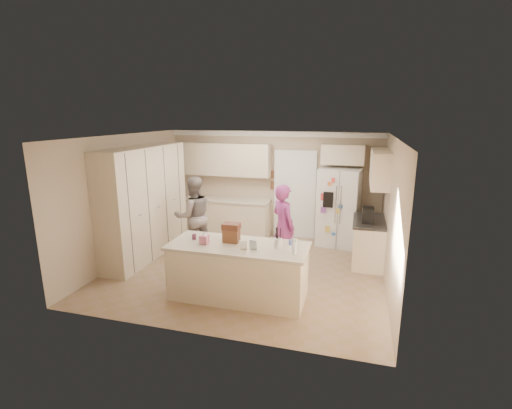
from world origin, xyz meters
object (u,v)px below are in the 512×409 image
(refrigerator, at_px, (339,207))
(dollhouse_body, at_px, (231,236))
(tissue_box, at_px, (204,240))
(island_base, at_px, (238,272))
(teen_girl, at_px, (283,227))
(coffee_maker, at_px, (368,215))
(utensil_crock, at_px, (278,243))
(teen_boy, at_px, (194,216))

(refrigerator, height_order, dollhouse_body, refrigerator)
(tissue_box, xyz_separation_m, dollhouse_body, (0.40, 0.20, 0.04))
(island_base, relative_size, teen_girl, 1.30)
(coffee_maker, relative_size, dollhouse_body, 1.15)
(utensil_crock, bearing_deg, tissue_box, -172.87)
(refrigerator, relative_size, dollhouse_body, 6.92)
(tissue_box, bearing_deg, island_base, 10.30)
(dollhouse_body, relative_size, teen_boy, 0.15)
(utensil_crock, relative_size, teen_boy, 0.09)
(refrigerator, bearing_deg, utensil_crock, -96.14)
(island_base, xyz_separation_m, teen_girl, (0.46, 1.43, 0.40))
(coffee_maker, relative_size, utensil_crock, 2.00)
(teen_girl, bearing_deg, dollhouse_body, 109.73)
(coffee_maker, height_order, teen_girl, teen_girl)
(coffee_maker, relative_size, island_base, 0.14)
(utensil_crock, bearing_deg, teen_girl, 97.85)
(island_base, height_order, tissue_box, tissue_box)
(island_base, xyz_separation_m, utensil_crock, (0.65, 0.05, 0.56))
(refrigerator, xyz_separation_m, coffee_maker, (0.62, -1.16, 0.17))
(teen_boy, height_order, teen_girl, teen_boy)
(refrigerator, relative_size, coffee_maker, 6.00)
(refrigerator, xyz_separation_m, dollhouse_body, (-1.58, -2.96, 0.14))
(dollhouse_body, relative_size, teen_girl, 0.15)
(island_base, height_order, teen_girl, teen_girl)
(teen_boy, relative_size, teen_girl, 1.02)
(coffee_maker, height_order, teen_boy, teen_boy)
(teen_boy, bearing_deg, teen_girl, 135.49)
(utensil_crock, height_order, teen_girl, teen_girl)
(island_base, bearing_deg, teen_girl, 72.10)
(coffee_maker, height_order, island_base, coffee_maker)
(coffee_maker, bearing_deg, refrigerator, 118.18)
(utensil_crock, bearing_deg, coffee_maker, 52.88)
(coffee_maker, bearing_deg, dollhouse_body, -140.71)
(refrigerator, bearing_deg, coffee_maker, -53.40)
(island_base, relative_size, dollhouse_body, 8.46)
(refrigerator, distance_m, utensil_crock, 3.11)
(coffee_maker, distance_m, tissue_box, 3.28)
(utensil_crock, height_order, teen_boy, teen_boy)
(refrigerator, bearing_deg, island_base, -106.67)
(dollhouse_body, height_order, teen_boy, teen_boy)
(coffee_maker, bearing_deg, island_base, -137.17)
(refrigerator, distance_m, dollhouse_body, 3.35)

